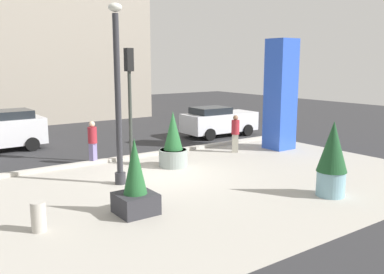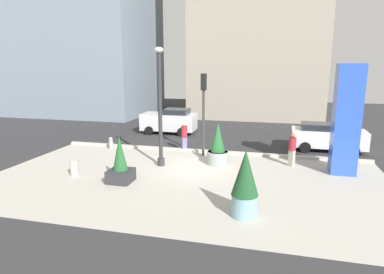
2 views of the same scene
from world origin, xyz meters
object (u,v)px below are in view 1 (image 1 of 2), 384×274
at_px(potted_plant_near_left, 332,158).
at_px(traffic_light_corner, 129,87).
at_px(potted_plant_curbside, 135,185).
at_px(car_curb_west, 219,121).
at_px(lamp_post, 118,99).
at_px(concrete_bollard, 39,217).
at_px(pedestrian_crossing, 235,132).
at_px(pedestrian_on_sidewalk, 93,140).
at_px(art_pillar_blue, 281,95).
at_px(potted_plant_by_pillar, 173,145).

xyz_separation_m(potted_plant_near_left, traffic_light_corner, (-3.02, 7.38, 1.90)).
xyz_separation_m(potted_plant_curbside, traffic_light_corner, (2.58, 5.24, 2.29)).
relative_size(potted_plant_curbside, car_curb_west, 0.49).
distance_m(lamp_post, concrete_bollard, 4.91).
distance_m(concrete_bollard, pedestrian_crossing, 10.68).
height_order(lamp_post, pedestrian_crossing, lamp_post).
bearing_deg(pedestrian_on_sidewalk, pedestrian_crossing, -15.35).
bearing_deg(car_curb_west, art_pillar_blue, -88.20).
bearing_deg(potted_plant_near_left, car_curb_west, 69.09).
xyz_separation_m(lamp_post, art_pillar_blue, (8.77, 0.98, -0.31)).
height_order(lamp_post, potted_plant_near_left, lamp_post).
relative_size(potted_plant_near_left, pedestrian_on_sidewalk, 1.33).
distance_m(art_pillar_blue, potted_plant_by_pillar, 6.24).
bearing_deg(potted_plant_near_left, traffic_light_corner, 112.25).
xyz_separation_m(art_pillar_blue, pedestrian_crossing, (-2.29, 0.54, -1.61)).
bearing_deg(concrete_bollard, car_curb_west, 33.25).
relative_size(traffic_light_corner, pedestrian_crossing, 2.68).
distance_m(concrete_bollard, pedestrian_on_sidewalk, 6.86).
xyz_separation_m(lamp_post, potted_plant_curbside, (-0.90, -2.79, -2.06)).
relative_size(art_pillar_blue, potted_plant_near_left, 2.19).
relative_size(art_pillar_blue, pedestrian_crossing, 2.98).
xyz_separation_m(car_curb_west, pedestrian_on_sidewalk, (-8.28, -2.17, 0.14)).
xyz_separation_m(art_pillar_blue, concrete_bollard, (-12.16, -3.49, -2.19)).
bearing_deg(pedestrian_crossing, potted_plant_near_left, -105.46).
bearing_deg(pedestrian_crossing, potted_plant_curbside, -149.70).
height_order(potted_plant_by_pillar, concrete_bollard, potted_plant_by_pillar).
bearing_deg(lamp_post, potted_plant_curbside, -107.81).
bearing_deg(pedestrian_on_sidewalk, lamp_post, -96.32).
bearing_deg(potted_plant_near_left, potted_plant_curbside, 159.11).
height_order(potted_plant_by_pillar, pedestrian_crossing, potted_plant_by_pillar).
xyz_separation_m(potted_plant_near_left, car_curb_west, (3.93, 10.29, -0.35)).
bearing_deg(pedestrian_on_sidewalk, art_pillar_blue, -14.79).
relative_size(lamp_post, traffic_light_corner, 1.28).
xyz_separation_m(lamp_post, traffic_light_corner, (1.68, 2.45, 0.22)).
relative_size(potted_plant_curbside, traffic_light_corner, 0.45).
height_order(art_pillar_blue, potted_plant_curbside, art_pillar_blue).
relative_size(potted_plant_by_pillar, concrete_bollard, 2.92).
relative_size(lamp_post, art_pillar_blue, 1.15).
distance_m(concrete_bollard, car_curb_west, 14.38).
bearing_deg(potted_plant_near_left, potted_plant_by_pillar, 108.11).
distance_m(concrete_bollard, traffic_light_corner, 7.60).
relative_size(art_pillar_blue, potted_plant_curbside, 2.45).
bearing_deg(art_pillar_blue, car_curb_west, 91.80).
distance_m(potted_plant_by_pillar, pedestrian_crossing, 3.75).
height_order(art_pillar_blue, concrete_bollard, art_pillar_blue).
relative_size(potted_plant_by_pillar, car_curb_west, 0.51).
relative_size(lamp_post, potted_plant_curbside, 2.82).
relative_size(potted_plant_by_pillar, traffic_light_corner, 0.47).
relative_size(potted_plant_near_left, potted_plant_curbside, 1.12).
bearing_deg(car_curb_west, potted_plant_by_pillar, -143.17).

